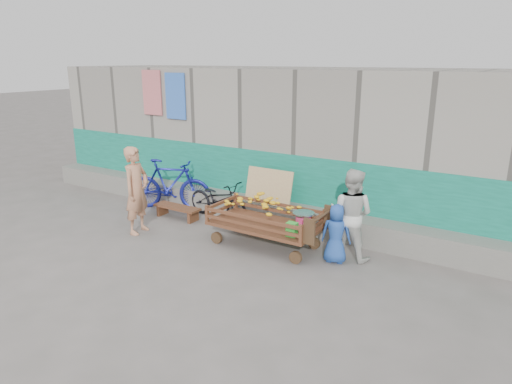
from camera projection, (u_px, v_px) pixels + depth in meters
The scene contains 9 objects.
ground at pixel (183, 262), 7.44m from camera, with size 80.00×80.00×0.00m, color #5F5A55.
building_wall at pixel (299, 138), 10.32m from camera, with size 12.00×3.50×3.00m.
banana_cart at pixel (263, 214), 7.93m from camera, with size 2.09×0.95×0.89m.
bench at pixel (177, 209), 9.44m from camera, with size 1.05×0.31×0.26m.
vendor_man at pixel (137, 190), 8.51m from camera, with size 0.60×0.40×1.66m, color tan.
woman at pixel (351, 214), 7.42m from camera, with size 0.74×0.58×1.52m, color silver.
child at pixel (336, 234), 7.32m from camera, with size 0.48×0.31×0.98m, color #224CA4.
bicycle_dark at pixel (218, 200), 9.40m from camera, with size 0.53×1.52×0.80m, color black.
bicycle_blue at pixel (170, 185), 9.91m from camera, with size 0.52×1.86×1.12m, color navy.
Camera 1 is at (4.63, -5.14, 3.19)m, focal length 32.00 mm.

